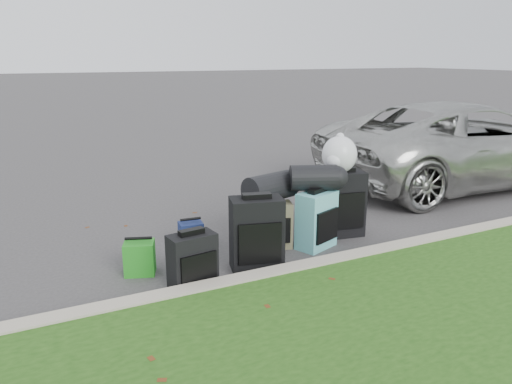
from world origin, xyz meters
name	(u,v)px	position (x,y,z in m)	size (l,w,h in m)	color
ground	(272,241)	(0.00, 0.00, 0.00)	(120.00, 120.00, 0.00)	#383535
curb	(320,267)	(0.00, -1.00, 0.07)	(120.00, 0.18, 0.15)	#9E937F
suv	(464,143)	(4.09, 0.97, 0.67)	(2.23, 4.84, 1.35)	#B7B7B2
suitcase_small_black	(192,262)	(-1.21, -0.74, 0.26)	(0.42, 0.23, 0.53)	black
suitcase_large_black_left	(257,234)	(-0.49, -0.60, 0.37)	(0.51, 0.30, 0.73)	black
suitcase_olive	(274,225)	(-0.05, -0.16, 0.25)	(0.37, 0.23, 0.51)	#49462F
suitcase_teal	(316,220)	(0.36, -0.38, 0.32)	(0.44, 0.26, 0.63)	teal
suitcase_large_black_right	(341,204)	(0.83, -0.17, 0.38)	(0.51, 0.31, 0.77)	black
tote_green	(140,258)	(-1.56, -0.20, 0.16)	(0.29, 0.23, 0.33)	#21831D
tote_navy	(191,234)	(-0.87, 0.28, 0.14)	(0.25, 0.20, 0.27)	navy
duffel_left	(270,188)	(-0.07, -0.08, 0.67)	(0.31, 0.31, 0.58)	black
duffel_right	(313,178)	(0.36, -0.28, 0.77)	(0.28, 0.28, 0.51)	black
trash_bag	(339,155)	(0.79, -0.15, 0.97)	(0.41, 0.41, 0.41)	white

